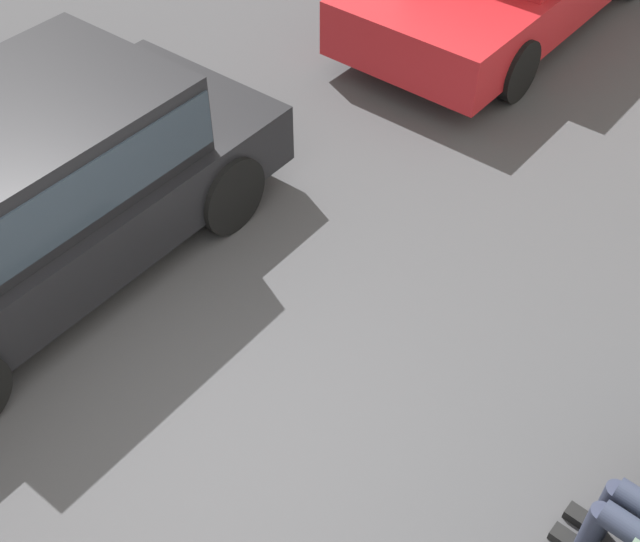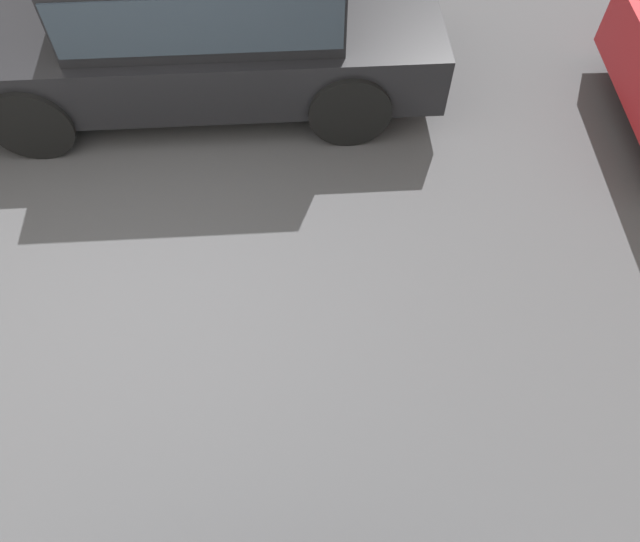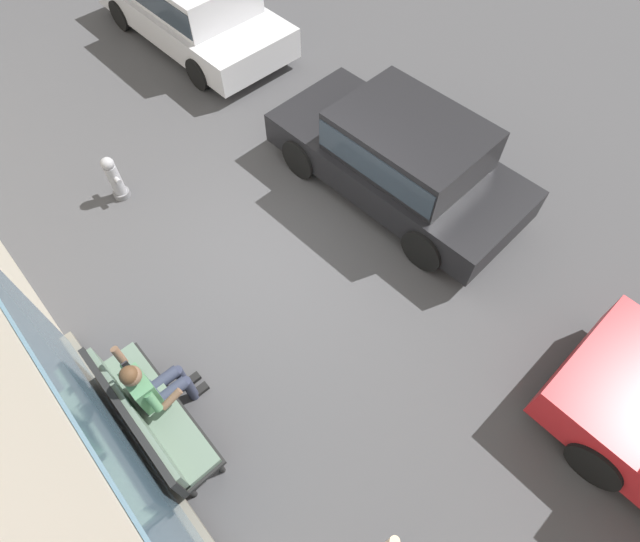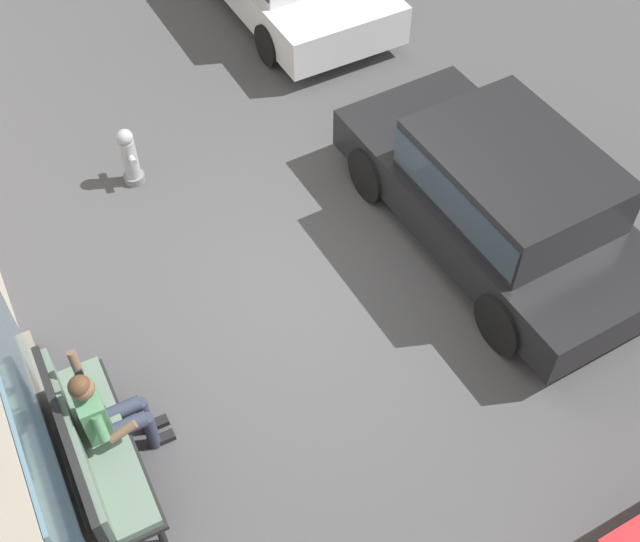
% 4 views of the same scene
% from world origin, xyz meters
% --- Properties ---
extents(ground_plane, '(60.00, 60.00, 0.00)m').
position_xyz_m(ground_plane, '(0.00, 0.00, 0.00)').
color(ground_plane, '#424244').
extents(parked_car_mid, '(4.21, 2.06, 1.42)m').
position_xyz_m(parked_car_mid, '(-0.25, -2.07, 0.78)').
color(parked_car_mid, black).
rests_on(parked_car_mid, ground_plane).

